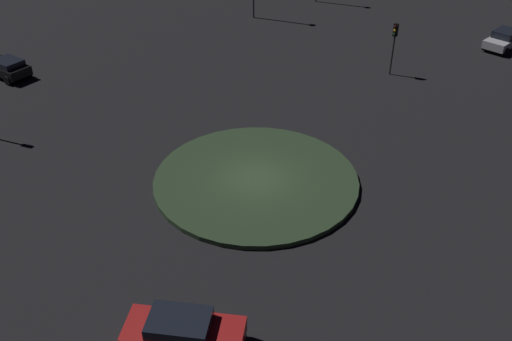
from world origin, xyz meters
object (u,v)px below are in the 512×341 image
at_px(traffic_light_east, 394,39).
at_px(car_black, 5,67).
at_px(car_silver, 506,38).
at_px(car_red, 183,333).

bearing_deg(traffic_light_east, car_black, -53.89).
bearing_deg(car_silver, car_black, 143.52).
distance_m(car_silver, traffic_light_east, 11.68).
distance_m(car_silver, car_black, 38.44).
relative_size(car_silver, traffic_light_east, 1.23).
bearing_deg(car_silver, traffic_light_east, 162.27).
bearing_deg(car_red, car_silver, -119.23).
bearing_deg(car_black, car_silver, -136.37).
height_order(car_red, traffic_light_east, traffic_light_east).
xyz_separation_m(car_red, car_black, (8.50, 27.29, -0.08)).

